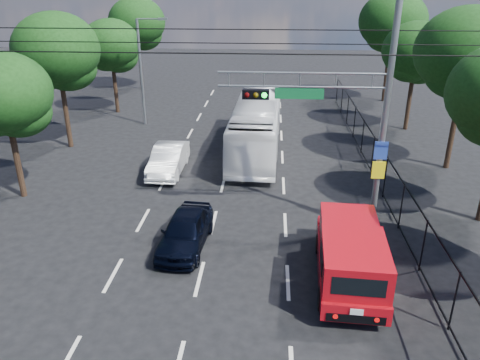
# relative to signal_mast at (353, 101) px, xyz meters

# --- Properties ---
(lane_markings) EXTENTS (6.12, 38.00, 0.01)m
(lane_markings) POSITION_rel_signal_mast_xyz_m (-5.28, 6.01, -5.24)
(lane_markings) COLOR beige
(lane_markings) RESTS_ON ground
(signal_mast) EXTENTS (6.43, 0.39, 9.50)m
(signal_mast) POSITION_rel_signal_mast_xyz_m (0.00, 0.00, 0.00)
(signal_mast) COLOR slate
(signal_mast) RESTS_ON ground
(streetlight_left) EXTENTS (2.09, 0.22, 7.08)m
(streetlight_left) POSITION_rel_signal_mast_xyz_m (-11.62, 14.01, -1.30)
(streetlight_left) COLOR slate
(streetlight_left) RESTS_ON ground
(utility_wires) EXTENTS (22.00, 5.04, 0.74)m
(utility_wires) POSITION_rel_signal_mast_xyz_m (-5.28, 0.84, 1.99)
(utility_wires) COLOR black
(utility_wires) RESTS_ON ground
(fence_right) EXTENTS (0.06, 34.03, 2.00)m
(fence_right) POSITION_rel_signal_mast_xyz_m (2.32, 4.18, -4.21)
(fence_right) COLOR black
(fence_right) RESTS_ON ground
(tree_right_c) EXTENTS (5.10, 5.10, 8.29)m
(tree_right_c) POSITION_rel_signal_mast_xyz_m (6.53, 7.03, 0.49)
(tree_right_c) COLOR black
(tree_right_c) RESTS_ON ground
(tree_right_d) EXTENTS (4.32, 4.32, 7.02)m
(tree_right_d) POSITION_rel_signal_mast_xyz_m (6.13, 14.03, -0.39)
(tree_right_d) COLOR black
(tree_right_d) RESTS_ON ground
(tree_right_e) EXTENTS (5.28, 5.28, 8.58)m
(tree_right_e) POSITION_rel_signal_mast_xyz_m (6.33, 22.03, 0.69)
(tree_right_e) COLOR black
(tree_right_e) RESTS_ON ground
(tree_left_b) EXTENTS (4.08, 4.08, 6.63)m
(tree_left_b) POSITION_rel_signal_mast_xyz_m (-14.47, 2.03, -0.66)
(tree_left_b) COLOR black
(tree_left_b) RESTS_ON ground
(tree_left_c) EXTENTS (4.80, 4.80, 7.80)m
(tree_left_c) POSITION_rel_signal_mast_xyz_m (-15.07, 9.03, 0.15)
(tree_left_c) COLOR black
(tree_left_c) RESTS_ON ground
(tree_left_d) EXTENTS (4.20, 4.20, 6.83)m
(tree_left_d) POSITION_rel_signal_mast_xyz_m (-14.67, 17.03, -0.52)
(tree_left_d) COLOR black
(tree_left_d) RESTS_ON ground
(tree_left_e) EXTENTS (4.92, 4.92, 7.99)m
(tree_left_e) POSITION_rel_signal_mast_xyz_m (-14.87, 25.03, 0.29)
(tree_left_e) COLOR black
(tree_left_e) RESTS_ON ground
(red_pickup) EXTENTS (2.31, 5.59, 2.04)m
(red_pickup) POSITION_rel_signal_mast_xyz_m (-0.29, -3.84, -4.16)
(red_pickup) COLOR black
(red_pickup) RESTS_ON ground
(navy_hatchback) EXTENTS (1.90, 4.09, 1.36)m
(navy_hatchback) POSITION_rel_signal_mast_xyz_m (-6.09, -1.95, -4.56)
(navy_hatchback) COLOR black
(navy_hatchback) RESTS_ON ground
(white_bus) EXTENTS (2.85, 10.91, 3.02)m
(white_bus) POSITION_rel_signal_mast_xyz_m (-3.82, 8.97, -3.73)
(white_bus) COLOR white
(white_bus) RESTS_ON ground
(white_van) EXTENTS (1.53, 4.34, 1.43)m
(white_van) POSITION_rel_signal_mast_xyz_m (-8.28, 5.37, -4.53)
(white_van) COLOR white
(white_van) RESTS_ON ground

